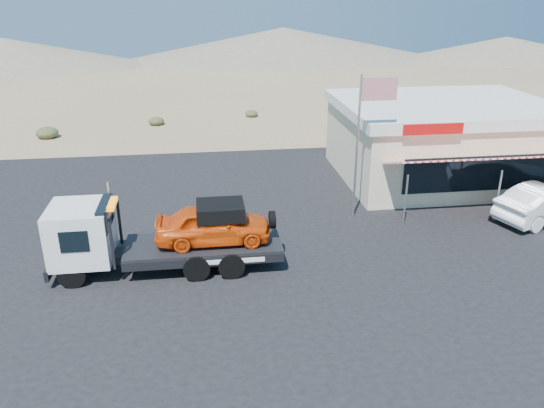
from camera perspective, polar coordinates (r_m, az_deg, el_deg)
The scene contains 6 objects.
ground at distance 18.25m, azimuth -1.81°, elevation -7.77°, with size 120.00×120.00×0.00m, color olive.
asphalt_lot at distance 21.13m, azimuth 2.73°, elevation -3.33°, with size 32.00×24.00×0.02m, color black.
tow_truck at distance 18.48m, azimuth -11.87°, elevation -3.01°, with size 7.69×2.28×2.57m.
jerky_store at distance 28.40m, azimuth 17.80°, elevation 6.64°, with size 10.40×9.97×3.90m.
flagpole at distance 21.91m, azimuth 9.84°, elevation 7.76°, with size 1.55×0.10×6.00m.
distant_hills at distance 71.70m, azimuth -14.86°, elevation 15.76°, with size 126.00×48.00×4.20m.
Camera 1 is at (-1.57, -15.72, 9.13)m, focal length 35.00 mm.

